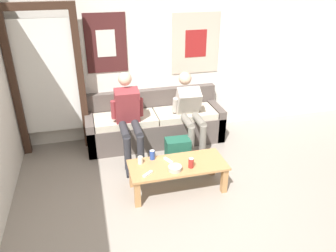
{
  "coord_description": "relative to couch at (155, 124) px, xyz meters",
  "views": [
    {
      "loc": [
        -1.16,
        -2.51,
        2.57
      ],
      "look_at": [
        -0.18,
        1.24,
        0.66
      ],
      "focal_mm": 35.0,
      "sensor_mm": 36.0,
      "label": 1
    }
  ],
  "objects": [
    {
      "name": "ground_plane",
      "position": [
        0.18,
        -2.09,
        -0.29
      ],
      "size": [
        18.0,
        18.0,
        0.0
      ],
      "primitive_type": "plane",
      "color": "gray"
    },
    {
      "name": "wall_back",
      "position": [
        0.18,
        0.34,
        0.99
      ],
      "size": [
        10.0,
        0.07,
        2.55
      ],
      "color": "white",
      "rests_on": "ground_plane"
    },
    {
      "name": "door_frame",
      "position": [
        -1.51,
        0.13,
        0.91
      ],
      "size": [
        1.0,
        0.1,
        2.15
      ],
      "color": "#382319",
      "rests_on": "ground_plane"
    },
    {
      "name": "couch",
      "position": [
        0.0,
        0.0,
        0.0
      ],
      "size": [
        2.14,
        0.68,
        0.78
      ],
      "color": "#564C47",
      "rests_on": "ground_plane"
    },
    {
      "name": "coffee_table",
      "position": [
        -0.0,
        -1.33,
        0.02
      ],
      "size": [
        1.2,
        0.51,
        0.37
      ],
      "color": "#B27F4C",
      "rests_on": "ground_plane"
    },
    {
      "name": "person_seated_adult",
      "position": [
        -0.46,
        -0.38,
        0.38
      ],
      "size": [
        0.47,
        0.86,
        1.24
      ],
      "color": "#2D2D33",
      "rests_on": "ground_plane"
    },
    {
      "name": "person_seated_teen",
      "position": [
        0.48,
        -0.31,
        0.34
      ],
      "size": [
        0.47,
        0.93,
        1.12
      ],
      "color": "gray",
      "rests_on": "ground_plane"
    },
    {
      "name": "backpack",
      "position": [
        0.17,
        -0.73,
        -0.11
      ],
      "size": [
        0.35,
        0.26,
        0.37
      ],
      "color": "#1E5642",
      "rests_on": "ground_plane"
    },
    {
      "name": "ceramic_bowl",
      "position": [
        -0.07,
        -1.45,
        0.12
      ],
      "size": [
        0.17,
        0.17,
        0.06
      ],
      "color": "#B7B2A8",
      "rests_on": "coffee_table"
    },
    {
      "name": "pillar_candle",
      "position": [
        -0.45,
        -1.2,
        0.13
      ],
      "size": [
        0.06,
        0.06,
        0.11
      ],
      "color": "silver",
      "rests_on": "coffee_table"
    },
    {
      "name": "drink_can_blue",
      "position": [
        -0.28,
        -1.14,
        0.15
      ],
      "size": [
        0.07,
        0.07,
        0.12
      ],
      "color": "#28479E",
      "rests_on": "coffee_table"
    },
    {
      "name": "drink_can_red",
      "position": [
        0.13,
        -1.44,
        0.15
      ],
      "size": [
        0.07,
        0.07,
        0.12
      ],
      "color": "maroon",
      "rests_on": "coffee_table"
    },
    {
      "name": "game_controller_near_left",
      "position": [
        -0.41,
        -1.47,
        0.1
      ],
      "size": [
        0.14,
        0.11,
        0.03
      ],
      "color": "white",
      "rests_on": "coffee_table"
    },
    {
      "name": "game_controller_near_right",
      "position": [
        -0.1,
        -1.24,
        0.1
      ],
      "size": [
        0.09,
        0.14,
        0.03
      ],
      "color": "white",
      "rests_on": "coffee_table"
    }
  ]
}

